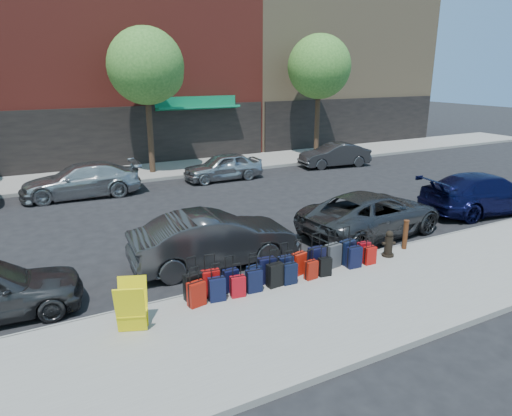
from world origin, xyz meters
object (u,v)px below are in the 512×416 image
tree_center (149,68)px  suitcase_front_5 (285,267)px  fire_hydrant (389,244)px  car_far_3 (335,155)px  car_far_1 (81,180)px  bollard (405,234)px  car_near_2 (372,214)px  car_near_3 (485,193)px  display_rack (132,306)px  car_far_2 (223,167)px  tree_right (321,69)px  car_near_1 (214,239)px

tree_center → suitcase_front_5: bearing=-92.6°
tree_center → suitcase_front_5: size_ratio=7.61×
fire_hydrant → car_far_3: bearing=81.6°
suitcase_front_5 → car_far_1: bearing=107.2°
bollard → suitcase_front_5: bearing=-179.4°
car_near_2 → car_far_3: bearing=-37.8°
fire_hydrant → car_far_1: bearing=142.8°
car_far_1 → tree_center: bearing=128.8°
tree_center → car_near_3: tree_center is taller
display_rack → car_far_2: size_ratio=0.27×
bollard → car_far_2: car_far_2 is taller
tree_center → suitcase_front_5: tree_center is taller
display_rack → tree_center: bearing=93.5°
car_far_1 → car_far_3: 13.74m
car_near_3 → car_far_1: 16.65m
bollard → display_rack: 8.35m
tree_right → display_rack: 21.83m
car_near_2 → car_near_3: (5.57, -0.12, 0.04)m
tree_center → fire_hydrant: size_ratio=9.39×
car_near_3 → car_far_3: size_ratio=1.30×
tree_center → car_near_1: tree_center is taller
car_far_2 → car_far_1: bearing=-89.5°
fire_hydrant → car_far_1: size_ratio=0.15×
car_far_1 → bollard: bearing=37.6°
car_near_3 → car_far_1: (-13.50, 9.75, -0.04)m
display_rack → car_near_3: bearing=30.3°
suitcase_front_5 → car_far_2: (3.32, 11.45, 0.23)m
tree_center → car_near_2: 13.89m
bollard → car_near_3: size_ratio=0.17×
tree_right → display_rack: size_ratio=6.81×
fire_hydrant → suitcase_front_5: bearing=-160.3°
car_near_1 → car_far_1: (-2.27, 9.49, -0.04)m
car_near_3 → display_rack: bearing=106.7°
tree_right → car_far_2: size_ratio=1.83×
car_far_2 → bollard: bearing=4.9°
tree_center → fire_hydrant: bearing=-79.2°
car_near_3 → fire_hydrant: bearing=112.8°
tree_center → bollard: size_ratio=8.09×
tree_right → car_near_1: tree_right is taller
suitcase_front_5 → fire_hydrant: suitcase_front_5 is taller
car_near_3 → car_far_3: (0.24, 9.81, -0.10)m
bollard → car_far_2: bearing=94.6°
tree_center → car_near_2: size_ratio=1.39×
car_far_3 → car_near_1: bearing=-42.4°
fire_hydrant → bollard: (0.84, 0.20, 0.11)m
display_rack → car_near_1: car_near_1 is taller
display_rack → car_far_1: bearing=108.0°
display_rack → car_near_2: car_near_2 is taller
bollard → fire_hydrant: bearing=-166.7°
suitcase_front_5 → fire_hydrant: 3.41m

